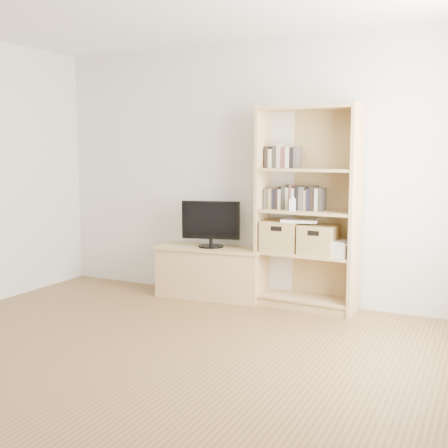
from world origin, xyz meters
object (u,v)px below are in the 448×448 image
Objects in this scene: tv_stand at (211,273)px; baby_monitor at (292,205)px; laptop at (300,221)px; basket_left at (282,236)px; basket_right at (318,240)px; bookshelf at (307,208)px; television at (211,224)px.

tv_stand is 1.18m from baby_monitor.
baby_monitor is at bearing -124.66° from laptop.
tv_stand is 3.05× the size of basket_left.
basket_left reaches higher than basket_right.
laptop reaches higher than basket_right.
basket_left is at bearing 130.57° from baby_monitor.
bookshelf is 0.38m from basket_left.
laptop is (-0.19, 0.01, 0.17)m from basket_right.
bookshelf is 5.75× the size of basket_right.
tv_stand is at bearing -175.39° from basket_right.
television is 1.14m from basket_right.
basket_right is at bearing -2.60° from bookshelf.
baby_monitor is (-0.11, -0.10, 0.04)m from bookshelf.
baby_monitor is 0.41m from basket_right.
basket_left is at bearing -179.85° from basket_right.
tv_stand is 0.87m from basket_left.
television reaches higher than basket_right.
television is 0.95m from laptop.
tv_stand is at bearing -174.71° from bookshelf.
basket_right is (1.13, 0.02, -0.09)m from television.
bookshelf is 3.21× the size of television.
laptop is (0.04, 0.10, -0.16)m from baby_monitor.
television reaches higher than basket_left.
tv_stand is at bearing -14.41° from television.
laptop is at bearing -3.16° from tv_stand.
basket_left is 1.04× the size of laptop.
bookshelf is at bearing -12.54° from television.
baby_monitor is at bearing -155.51° from basket_right.
tv_stand is 0.57× the size of bookshelf.
baby_monitor is (0.90, -0.07, 0.75)m from tv_stand.
basket_left reaches higher than tv_stand.
television reaches higher than laptop.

